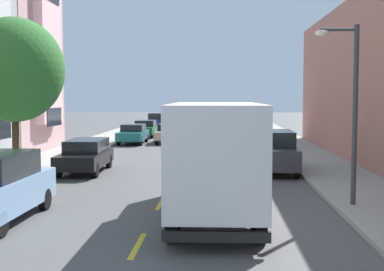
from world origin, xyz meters
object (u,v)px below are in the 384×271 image
at_px(parked_sedan_forest, 145,128).
at_px(moving_champagne_sedan, 169,133).
at_px(parked_wagon_black, 86,155).
at_px(delivery_box_truck, 215,152).
at_px(parked_wagon_red, 251,134).
at_px(street_tree_second, 14,70).
at_px(street_lamp, 349,99).
at_px(parked_sedan_teal, 133,134).
at_px(parked_pickup_orange, 243,123).
at_px(parked_pickup_navy, 159,121).
at_px(parked_suv_charcoal, 274,151).

bearing_deg(parked_sedan_forest, moving_champagne_sedan, -65.18).
distance_m(parked_wagon_black, parked_sedan_forest, 21.16).
xyz_separation_m(delivery_box_truck, parked_sedan_forest, (-6.18, 30.07, -1.14)).
distance_m(parked_sedan_forest, moving_champagne_sedan, 6.14).
height_order(parked_sedan_forest, moving_champagne_sedan, same).
bearing_deg(parked_wagon_black, parked_wagon_red, 59.05).
relative_size(street_tree_second, delivery_box_truck, 0.81).
distance_m(street_tree_second, parked_wagon_red, 20.46).
bearing_deg(parked_wagon_red, parked_wagon_black, -120.95).
relative_size(street_lamp, parked_wagon_black, 1.17).
relative_size(street_lamp, parked_sedan_teal, 1.23).
relative_size(street_tree_second, moving_champagne_sedan, 1.46).
relative_size(parked_pickup_orange, moving_champagne_sedan, 1.18).
bearing_deg(moving_champagne_sedan, parked_pickup_orange, 64.08).
distance_m(delivery_box_truck, parked_pickup_navy, 41.24).
xyz_separation_m(parked_wagon_black, parked_pickup_navy, (-0.18, 31.84, 0.02)).
distance_m(parked_sedan_teal, parked_sedan_forest, 6.49).
xyz_separation_m(parked_sedan_teal, parked_sedan_forest, (0.03, 6.49, 0.00)).
distance_m(street_tree_second, street_lamp, 13.22).
height_order(delivery_box_truck, parked_sedan_forest, delivery_box_truck).
bearing_deg(parked_wagon_black, parked_suv_charcoal, 1.59).
bearing_deg(parked_sedan_forest, street_tree_second, -94.82).
xyz_separation_m(street_lamp, parked_suv_charcoal, (-1.48, 7.78, -2.44)).
bearing_deg(street_tree_second, street_lamp, -20.75).
bearing_deg(moving_champagne_sedan, parked_sedan_teal, -160.46).
relative_size(parked_wagon_black, parked_pickup_navy, 0.89).
bearing_deg(parked_suv_charcoal, parked_pickup_navy, 105.67).
bearing_deg(parked_sedan_teal, delivery_box_truck, -75.25).
relative_size(street_tree_second, parked_pickup_orange, 1.24).
relative_size(parked_sedan_teal, parked_wagon_red, 0.96).
distance_m(parked_sedan_teal, moving_champagne_sedan, 2.76).
height_order(delivery_box_truck, parked_suv_charcoal, delivery_box_truck).
relative_size(street_tree_second, parked_wagon_red, 1.39).
bearing_deg(street_tree_second, parked_sedan_teal, 83.51).
bearing_deg(moving_champagne_sedan, street_tree_second, -104.00).
bearing_deg(parked_pickup_navy, parked_pickup_orange, -22.34).
xyz_separation_m(parked_wagon_black, parked_sedan_forest, (-0.13, 21.16, -0.05)).
distance_m(parked_wagon_red, parked_pickup_orange, 14.05).
bearing_deg(parked_wagon_black, parked_pickup_orange, 73.08).
bearing_deg(parked_suv_charcoal, street_lamp, -79.20).
height_order(street_lamp, parked_sedan_teal, street_lamp).
bearing_deg(street_tree_second, parked_wagon_black, 53.08).
bearing_deg(parked_wagon_red, delivery_box_truck, -96.07).
distance_m(street_tree_second, parked_wagon_black, 5.20).
height_order(parked_wagon_red, parked_wagon_black, same).
bearing_deg(delivery_box_truck, moving_champagne_sedan, 98.36).
height_order(parked_sedan_teal, moving_champagne_sedan, same).
relative_size(parked_sedan_forest, parked_pickup_navy, 0.85).
height_order(parked_sedan_teal, parked_wagon_red, parked_wagon_red).
height_order(delivery_box_truck, parked_pickup_navy, delivery_box_truck).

